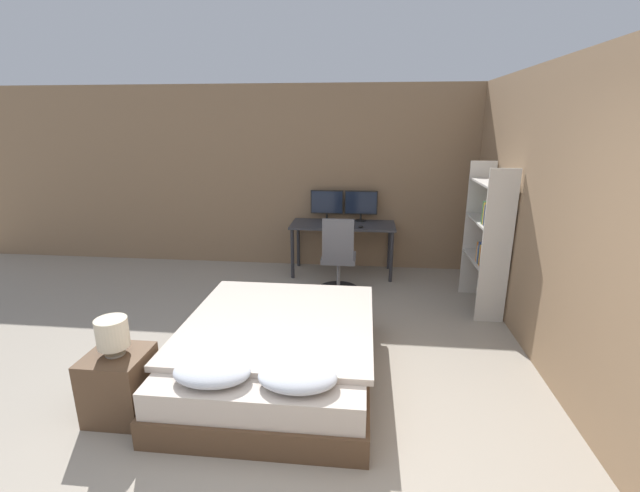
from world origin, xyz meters
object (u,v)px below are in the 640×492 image
(keyboard, at_px, (342,227))
(bookshelf, at_px, (489,234))
(desk, at_px, (343,230))
(bed, at_px, (277,350))
(office_chair, at_px, (338,263))
(computer_mouse, at_px, (361,227))
(monitor_right, at_px, (361,204))
(nightstand, at_px, (120,384))
(bedside_lamp, at_px, (112,333))
(monitor_left, at_px, (327,203))

(keyboard, bearing_deg, bookshelf, -27.07)
(desk, bearing_deg, bed, -98.72)
(keyboard, height_order, office_chair, office_chair)
(computer_mouse, xyz_separation_m, office_chair, (-0.27, -0.53, -0.36))
(desk, bearing_deg, monitor_right, 41.13)
(desk, height_order, monitor_right, monitor_right)
(keyboard, distance_m, computer_mouse, 0.26)
(nightstand, height_order, computer_mouse, computer_mouse)
(keyboard, bearing_deg, computer_mouse, 0.00)
(bed, height_order, bedside_lamp, bedside_lamp)
(bed, height_order, nightstand, bed)
(bookshelf, bearing_deg, office_chair, 168.62)
(nightstand, relative_size, office_chair, 0.50)
(computer_mouse, bearing_deg, desk, 140.39)
(nightstand, height_order, keyboard, keyboard)
(monitor_left, relative_size, monitor_right, 1.00)
(keyboard, bearing_deg, monitor_right, 60.02)
(monitor_left, height_order, keyboard, monitor_left)
(monitor_right, bearing_deg, bed, -102.82)
(monitor_right, bearing_deg, bookshelf, -41.76)
(desk, distance_m, computer_mouse, 0.36)
(bookshelf, bearing_deg, monitor_left, 146.33)
(bedside_lamp, distance_m, bookshelf, 3.96)
(bedside_lamp, xyz_separation_m, office_chair, (1.49, 2.62, -0.28))
(keyboard, xyz_separation_m, office_chair, (-0.01, -0.53, -0.36))
(monitor_left, distance_m, office_chair, 1.17)
(nightstand, height_order, office_chair, office_chair)
(keyboard, height_order, computer_mouse, computer_mouse)
(monitor_left, bearing_deg, keyboard, -60.02)
(keyboard, xyz_separation_m, bookshelf, (1.73, -0.89, 0.17))
(monitor_right, bearing_deg, nightstand, -116.03)
(nightstand, xyz_separation_m, desk, (1.50, 3.37, 0.41))
(nightstand, xyz_separation_m, monitor_right, (1.75, 3.59, 0.75))
(nightstand, bearing_deg, bed, 30.78)
(bedside_lamp, bearing_deg, bed, 30.78)
(monitor_left, height_order, bookshelf, bookshelf)
(nightstand, height_order, bookshelf, bookshelf)
(bedside_lamp, relative_size, monitor_right, 0.59)
(desk, bearing_deg, office_chair, -90.86)
(desk, distance_m, bookshelf, 2.07)
(nightstand, bearing_deg, computer_mouse, 60.78)
(office_chair, bearing_deg, bed, -101.64)
(computer_mouse, bearing_deg, bedside_lamp, -119.22)
(nightstand, distance_m, desk, 3.71)
(bed, xyz_separation_m, monitor_left, (0.17, 2.94, 0.77))
(keyboard, distance_m, office_chair, 0.64)
(bedside_lamp, height_order, computer_mouse, bedside_lamp)
(bed, xyz_separation_m, nightstand, (-1.08, -0.65, 0.02))
(bed, bearing_deg, bookshelf, 37.01)
(desk, xyz_separation_m, bookshelf, (1.73, -1.10, 0.27))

